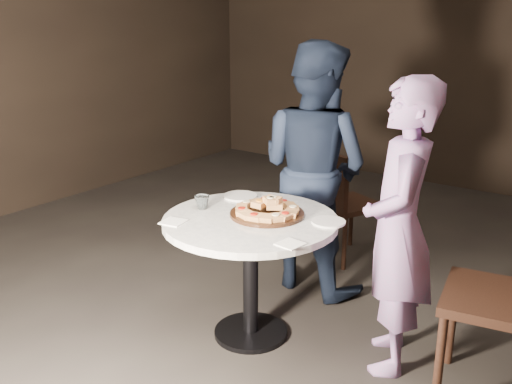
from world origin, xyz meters
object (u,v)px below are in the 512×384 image
water_glass (202,202)px  diner_navy (314,169)px  table (250,241)px  focaccia_pile (268,208)px  serving_board (267,214)px  chair_far (340,198)px  diner_teal (399,229)px

water_glass → diner_navy: bearing=73.4°
table → focaccia_pile: (0.05, 0.09, 0.17)m
serving_board → chair_far: chair_far is taller
table → chair_far: size_ratio=1.43×
water_glass → focaccia_pile: bearing=19.7°
water_glass → chair_far: (0.20, 1.24, -0.26)m
diner_navy → diner_teal: bearing=152.1°
table → serving_board: size_ratio=2.94×
diner_navy → diner_teal: size_ratio=1.08×
chair_far → diner_teal: diner_teal is taller
water_glass → diner_teal: diner_teal is taller
serving_board → diner_teal: diner_teal is taller
serving_board → focaccia_pile: focaccia_pile is taller
focaccia_pile → diner_navy: 0.68m
table → diner_navy: 0.79m
water_glass → chair_far: 1.29m
table → focaccia_pile: bearing=60.3°
serving_board → chair_far: (-0.15, 1.12, -0.23)m
water_glass → diner_navy: diner_navy is taller
table → serving_board: (0.05, 0.08, 0.14)m
table → diner_navy: size_ratio=0.74×
table → focaccia_pile: focaccia_pile is taller
serving_board → water_glass: size_ratio=4.82×
diner_teal → water_glass: bearing=-100.0°
chair_far → diner_navy: size_ratio=0.52×
focaccia_pile → chair_far: 1.16m
diner_navy → diner_teal: (0.79, -0.54, -0.06)m
table → water_glass: bearing=-172.7°
serving_board → chair_far: size_ratio=0.49×
diner_navy → serving_board: bearing=105.7°
table → diner_teal: diner_teal is taller
focaccia_pile → chair_far: chair_far is taller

